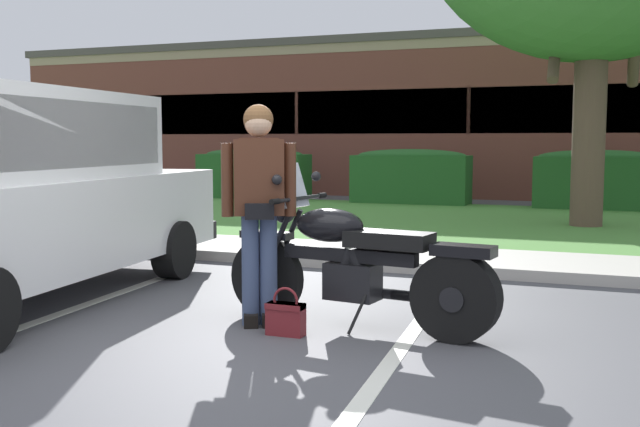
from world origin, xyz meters
TOP-DOWN VIEW (x-y plane):
  - ground_plane at (0.00, 0.00)m, footprint 140.00×140.00m
  - curb_strip at (0.00, 3.53)m, footprint 60.00×0.20m
  - concrete_walk at (0.00, 4.38)m, footprint 60.00×1.50m
  - grass_lawn at (0.00, 8.50)m, footprint 60.00×6.73m
  - stall_stripe_0 at (-1.87, 0.20)m, footprint 0.43×4.40m
  - stall_stripe_1 at (1.03, 0.20)m, footprint 0.43×4.40m
  - motorcycle at (0.60, 1.02)m, footprint 2.24×0.82m
  - rider_person at (-0.20, 0.86)m, footprint 0.52×0.39m
  - handbag at (0.12, 0.64)m, footprint 0.28×0.13m
  - parked_suv_adjacent at (-2.62, 0.74)m, footprint 2.38×5.00m
  - hedge_left at (-5.60, 11.76)m, footprint 2.64×0.90m
  - hedge_center_left at (-1.77, 11.76)m, footprint 2.55×0.90m
  - hedge_center_right at (2.07, 11.76)m, footprint 2.42×0.90m
  - brick_building at (-0.91, 18.61)m, footprint 26.71×9.49m

SIDE VIEW (x-z plane):
  - ground_plane at x=0.00m, z-range 0.00..0.00m
  - stall_stripe_0 at x=-1.87m, z-range 0.00..0.01m
  - stall_stripe_1 at x=1.03m, z-range 0.00..0.01m
  - grass_lawn at x=0.00m, z-range 0.00..0.06m
  - concrete_walk at x=0.00m, z-range 0.00..0.08m
  - curb_strip at x=0.00m, z-range 0.00..0.12m
  - handbag at x=0.12m, z-range -0.04..0.32m
  - motorcycle at x=0.60m, z-range -0.14..1.12m
  - hedge_left at x=-5.60m, z-range 0.03..1.27m
  - hedge_center_left at x=-1.77m, z-range 0.03..1.27m
  - hedge_center_right at x=2.07m, z-range 0.03..1.27m
  - parked_suv_adjacent at x=-2.62m, z-range 0.03..1.89m
  - rider_person at x=-0.20m, z-range 0.14..1.84m
  - brick_building at x=-0.91m, z-range 0.00..4.10m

